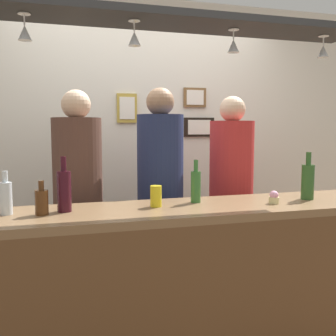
# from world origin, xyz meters

# --- Properties ---
(back_wall) EXTENTS (4.40, 0.06, 2.60)m
(back_wall) POSITION_xyz_m (0.00, 1.10, 1.30)
(back_wall) COLOR silver
(back_wall) RESTS_ON ground_plane
(bar_counter) EXTENTS (2.70, 0.55, 0.99)m
(bar_counter) POSITION_xyz_m (0.00, -0.50, 0.67)
(bar_counter) COLOR brown
(bar_counter) RESTS_ON ground_plane
(overhead_glass_rack) EXTENTS (2.20, 0.36, 0.04)m
(overhead_glass_rack) POSITION_xyz_m (0.00, -0.30, 2.04)
(overhead_glass_rack) COLOR black
(hanging_wineglass_far_left) EXTENTS (0.07, 0.07, 0.13)m
(hanging_wineglass_far_left) POSITION_xyz_m (-0.87, -0.30, 1.92)
(hanging_wineglass_far_left) COLOR silver
(hanging_wineglass_far_left) RESTS_ON overhead_glass_rack
(hanging_wineglass_left) EXTENTS (0.07, 0.07, 0.13)m
(hanging_wineglass_left) POSITION_xyz_m (-0.31, -0.33, 1.92)
(hanging_wineglass_left) COLOR silver
(hanging_wineglass_left) RESTS_ON overhead_glass_rack
(hanging_wineglass_center_left) EXTENTS (0.07, 0.07, 0.13)m
(hanging_wineglass_center_left) POSITION_xyz_m (0.29, -0.30, 1.92)
(hanging_wineglass_center_left) COLOR silver
(hanging_wineglass_center_left) RESTS_ON overhead_glass_rack
(hanging_wineglass_center) EXTENTS (0.07, 0.07, 0.13)m
(hanging_wineglass_center) POSITION_xyz_m (0.90, -0.30, 1.92)
(hanging_wineglass_center) COLOR silver
(hanging_wineglass_center) RESTS_ON overhead_glass_rack
(person_left_brown_shirt) EXTENTS (0.34, 0.34, 1.70)m
(person_left_brown_shirt) POSITION_xyz_m (-0.59, 0.31, 1.03)
(person_left_brown_shirt) COLOR #2D334C
(person_left_brown_shirt) RESTS_ON ground_plane
(person_middle_navy_shirt) EXTENTS (0.34, 0.34, 1.73)m
(person_middle_navy_shirt) POSITION_xyz_m (-0.00, 0.31, 1.05)
(person_middle_navy_shirt) COLOR #2D334C
(person_middle_navy_shirt) RESTS_ON ground_plane
(person_right_red_shirt) EXTENTS (0.34, 0.34, 1.68)m
(person_right_red_shirt) POSITION_xyz_m (0.57, 0.31, 1.01)
(person_right_red_shirt) COLOR #2D334C
(person_right_red_shirt) RESTS_ON ground_plane
(bottle_beer_green_import) EXTENTS (0.06, 0.06, 0.26)m
(bottle_beer_green_import) POSITION_xyz_m (0.08, -0.25, 1.09)
(bottle_beer_green_import) COLOR #336B2D
(bottle_beer_green_import) RESTS_ON bar_counter
(bottle_soda_clear) EXTENTS (0.06, 0.06, 0.23)m
(bottle_soda_clear) POSITION_xyz_m (-0.99, -0.29, 1.08)
(bottle_soda_clear) COLOR silver
(bottle_soda_clear) RESTS_ON bar_counter
(bottle_champagne_green) EXTENTS (0.08, 0.08, 0.30)m
(bottle_champagne_green) POSITION_xyz_m (0.80, -0.34, 1.11)
(bottle_champagne_green) COLOR #2D5623
(bottle_champagne_green) RESTS_ON bar_counter
(bottle_wine_dark_red) EXTENTS (0.08, 0.08, 0.30)m
(bottle_wine_dark_red) POSITION_xyz_m (-0.70, -0.30, 1.11)
(bottle_wine_dark_red) COLOR #380F19
(bottle_wine_dark_red) RESTS_ON bar_counter
(bottle_beer_brown_stubby) EXTENTS (0.07, 0.07, 0.18)m
(bottle_beer_brown_stubby) POSITION_xyz_m (-0.81, -0.35, 1.06)
(bottle_beer_brown_stubby) COLOR #512D14
(bottle_beer_brown_stubby) RESTS_ON bar_counter
(drink_can) EXTENTS (0.07, 0.07, 0.12)m
(drink_can) POSITION_xyz_m (-0.19, -0.31, 1.05)
(drink_can) COLOR yellow
(drink_can) RESTS_ON bar_counter
(cupcake) EXTENTS (0.06, 0.06, 0.08)m
(cupcake) POSITION_xyz_m (0.51, -0.41, 1.03)
(cupcake) COLOR beige
(cupcake) RESTS_ON bar_counter
(picture_frame_lower_pair) EXTENTS (0.30, 0.02, 0.18)m
(picture_frame_lower_pair) POSITION_xyz_m (0.58, 1.06, 1.45)
(picture_frame_lower_pair) COLOR black
(picture_frame_lower_pair) RESTS_ON back_wall
(picture_frame_crest) EXTENTS (0.18, 0.02, 0.26)m
(picture_frame_crest) POSITION_xyz_m (-0.11, 1.06, 1.62)
(picture_frame_crest) COLOR #B29338
(picture_frame_crest) RESTS_ON back_wall
(picture_frame_upper_small) EXTENTS (0.22, 0.02, 0.18)m
(picture_frame_upper_small) POSITION_xyz_m (0.54, 1.06, 1.72)
(picture_frame_upper_small) COLOR brown
(picture_frame_upper_small) RESTS_ON back_wall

